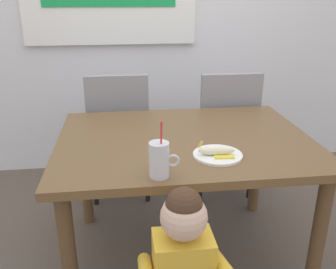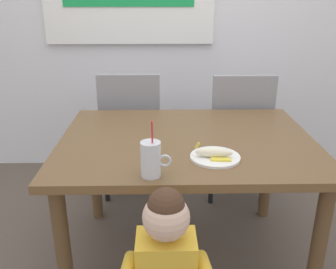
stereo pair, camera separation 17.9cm
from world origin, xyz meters
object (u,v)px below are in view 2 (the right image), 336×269
object	(u,v)px
dining_chair_right	(238,129)
peeled_banana	(214,153)
dining_chair_left	(131,128)
snack_plate	(215,157)
milk_cup	(151,161)
toddler_standing	(166,263)
dining_table	(187,155)

from	to	relation	value
dining_chair_right	peeled_banana	xyz separation A→B (m)	(-0.31, -0.95, 0.24)
dining_chair_left	snack_plate	distance (m)	1.11
milk_cup	peeled_banana	world-z (taller)	milk_cup
dining_chair_left	toddler_standing	world-z (taller)	dining_chair_left
dining_table	toddler_standing	bearing A→B (deg)	-99.87
dining_table	dining_chair_left	world-z (taller)	dining_chair_left
milk_cup	snack_plate	xyz separation A→B (m)	(0.29, 0.16, -0.06)
dining_chair_left	peeled_banana	distance (m)	1.12
toddler_standing	snack_plate	distance (m)	0.54
dining_chair_right	milk_cup	xyz separation A→B (m)	(-0.59, -1.11, 0.28)
dining_chair_left	milk_cup	bearing A→B (deg)	98.67
dining_chair_left	milk_cup	world-z (taller)	milk_cup
dining_table	snack_plate	distance (m)	0.30
toddler_standing	peeled_banana	distance (m)	0.54
toddler_standing	dining_table	bearing A→B (deg)	80.13
dining_table	peeled_banana	world-z (taller)	peeled_banana
dining_table	dining_chair_right	size ratio (longest dim) A/B	1.37
dining_table	peeled_banana	xyz separation A→B (m)	(0.11, -0.26, 0.13)
toddler_standing	dining_chair_left	bearing A→B (deg)	99.33
dining_table	dining_chair_right	world-z (taller)	dining_chair_right
toddler_standing	peeled_banana	size ratio (longest dim) A/B	4.83
dining_table	milk_cup	bearing A→B (deg)	-112.93
toddler_standing	milk_cup	distance (m)	0.40
dining_chair_right	peeled_banana	size ratio (longest dim) A/B	5.53
milk_cup	peeled_banana	distance (m)	0.32
dining_chair_right	peeled_banana	distance (m)	1.03
dining_chair_left	dining_chair_right	bearing A→B (deg)	176.48
toddler_standing	snack_plate	xyz separation A→B (m)	(0.23, 0.43, 0.23)
dining_chair_left	peeled_banana	world-z (taller)	dining_chair_left
dining_chair_left	snack_plate	bearing A→B (deg)	115.15
dining_table	peeled_banana	size ratio (longest dim) A/B	7.60
dining_chair_right	peeled_banana	bearing A→B (deg)	71.84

